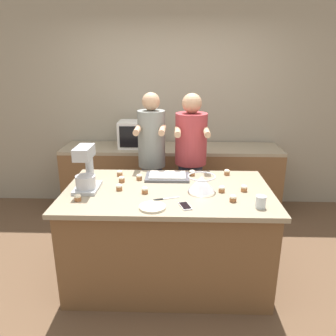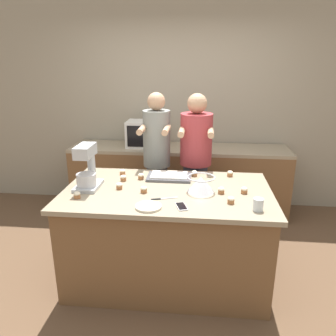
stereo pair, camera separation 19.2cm
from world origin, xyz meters
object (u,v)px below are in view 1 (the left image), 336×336
cupcake_0 (122,179)px  cupcake_4 (145,190)px  mixing_bowl (201,183)px  cupcake_10 (139,177)px  person_right (191,164)px  stand_mixer (86,171)px  cupcake_1 (222,189)px  cupcake_9 (119,187)px  small_plate (152,207)px  baking_tray (167,176)px  cupcake_3 (227,172)px  cell_phone (185,206)px  drinking_glass (261,202)px  knife (165,199)px  cupcake_5 (120,173)px  cupcake_2 (233,198)px  cupcake_8 (78,197)px  person_left (152,163)px  cupcake_7 (192,173)px  microwave_oven (137,134)px  cupcake_6 (244,188)px

cupcake_0 → cupcake_4: (0.24, -0.27, 0.00)m
mixing_bowl → cupcake_10: bearing=156.4°
person_right → stand_mixer: 1.27m
cupcake_1 → cupcake_9: 0.88m
small_plate → cupcake_4: size_ratio=3.56×
baking_tray → cupcake_10: 0.27m
cupcake_3 → cupcake_9: bearing=-156.4°
cell_phone → drinking_glass: 0.58m
cell_phone → knife: cell_phone is taller
person_right → cupcake_5: size_ratio=28.46×
cell_phone → cupcake_2: (0.38, 0.11, 0.02)m
baking_tray → cupcake_8: size_ratio=7.25×
cupcake_3 → person_left: bearing=151.6°
cupcake_5 → cupcake_9: size_ratio=1.00×
person_right → cupcake_8: size_ratio=28.46×
stand_mixer → cupcake_9: bearing=-1.3°
cupcake_2 → cupcake_9: 0.97m
knife → cupcake_7: 0.63m
cupcake_4 → cupcake_10: bearing=104.6°
stand_mixer → cupcake_4: bearing=-7.6°
cupcake_10 → person_right: bearing=49.2°
person_left → microwave_oven: size_ratio=3.65×
drinking_glass → cupcake_6: drinking_glass is taller
cupcake_0 → cupcake_3: size_ratio=1.00×
cupcake_8 → drinking_glass: bearing=-3.3°
person_right → knife: size_ratio=7.63×
baking_tray → microwave_oven: (-0.43, 1.16, 0.16)m
mixing_bowl → cupcake_10: 0.62m
mixing_bowl → cupcake_6: bearing=-1.3°
baking_tray → knife: bearing=-90.5°
cupcake_3 → cupcake_8: bearing=-152.5°
microwave_oven → cupcake_0: microwave_oven is taller
cell_phone → cupcake_7: size_ratio=2.76×
cell_phone → cupcake_5: cupcake_5 is taller
person_left → cupcake_2: bearing=-55.4°
person_left → small_plate: bearing=-85.4°
cupcake_1 → cupcake_5: 1.02m
stand_mixer → cupcake_8: bearing=-93.0°
person_right → cupcake_2: size_ratio=28.46×
cupcake_7 → knife: bearing=-112.6°
mixing_bowl → cupcake_1: 0.18m
person_left → cupcake_2: person_left is taller
cupcake_8 → cupcake_1: bearing=10.7°
cell_phone → cupcake_5: 0.93m
knife → cupcake_10: size_ratio=3.73×
cupcake_6 → cupcake_9: size_ratio=1.00×
person_left → cupcake_5: 0.55m
cupcake_0 → cupcake_2: size_ratio=1.00×
person_left → cupcake_2: (0.73, -1.06, 0.04)m
cupcake_4 → small_plate: bearing=-73.5°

